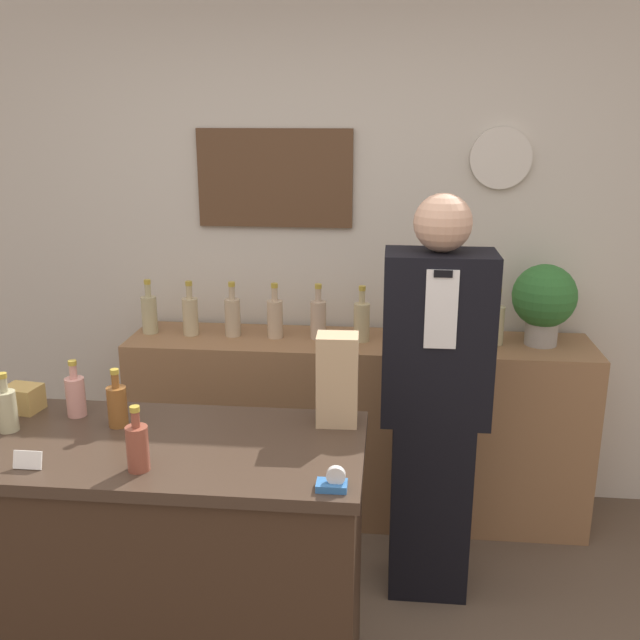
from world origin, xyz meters
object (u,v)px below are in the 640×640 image
object	(u,v)px
shopkeeper	(434,405)
potted_plant	(544,299)
paper_bag	(337,380)
tape_dispenser	(333,482)

from	to	relation	value
shopkeeper	potted_plant	world-z (taller)	shopkeeper
paper_bag	tape_dispenser	xyz separation A→B (m)	(0.02, -0.46, -0.14)
potted_plant	tape_dispenser	bearing A→B (deg)	-119.81
potted_plant	paper_bag	bearing A→B (deg)	-129.95
shopkeeper	paper_bag	size ratio (longest dim) A/B	5.34
paper_bag	potted_plant	bearing A→B (deg)	50.05
shopkeeper	tape_dispenser	xyz separation A→B (m)	(-0.34, -0.93, 0.14)
paper_bag	tape_dispenser	bearing A→B (deg)	-86.98
shopkeeper	tape_dispenser	world-z (taller)	shopkeeper
shopkeeper	tape_dispenser	distance (m)	1.00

